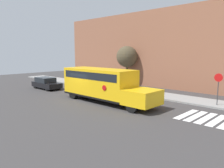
{
  "coord_description": "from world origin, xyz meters",
  "views": [
    {
      "loc": [
        15.91,
        -12.78,
        4.41
      ],
      "look_at": [
        2.57,
        1.18,
        1.63
      ],
      "focal_mm": 35.0,
      "sensor_mm": 36.0,
      "label": 1
    }
  ],
  "objects": [
    {
      "name": "crosswalk_stripes",
      "position": [
        10.64,
        2.0,
        0.0
      ],
      "size": [
        3.3,
        3.2,
        0.01
      ],
      "color": "white",
      "rests_on": "ground"
    },
    {
      "name": "stop_sign",
      "position": [
        10.04,
        5.85,
        1.8
      ],
      "size": [
        0.67,
        0.1,
        2.75
      ],
      "color": "#38383A",
      "rests_on": "ground"
    },
    {
      "name": "tree_near_sidewalk",
      "position": [
        -3.08,
        10.01,
        3.84
      ],
      "size": [
        2.85,
        2.85,
        5.3
      ],
      "color": "brown",
      "rests_on": "ground"
    },
    {
      "name": "sidewalk_strip",
      "position": [
        0.0,
        6.5,
        0.07
      ],
      "size": [
        44.0,
        3.0,
        0.15
      ],
      "color": "gray",
      "rests_on": "ground"
    },
    {
      "name": "building_backdrop",
      "position": [
        0.0,
        13.0,
        4.88
      ],
      "size": [
        32.0,
        4.0,
        9.76
      ],
      "color": "#935B42",
      "rests_on": "ground"
    },
    {
      "name": "school_bus",
      "position": [
        1.89,
        0.68,
        1.68
      ],
      "size": [
        9.72,
        2.57,
        2.97
      ],
      "color": "yellow",
      "rests_on": "ground"
    },
    {
      "name": "ground_plane",
      "position": [
        0.0,
        0.0,
        0.0
      ],
      "size": [
        60.0,
        60.0,
        0.0
      ],
      "primitive_type": "plane",
      "color": "#3A3838"
    },
    {
      "name": "parked_car",
      "position": [
        -8.21,
        0.78,
        0.7
      ],
      "size": [
        4.28,
        1.78,
        1.41
      ],
      "color": "black",
      "rests_on": "ground"
    }
  ]
}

